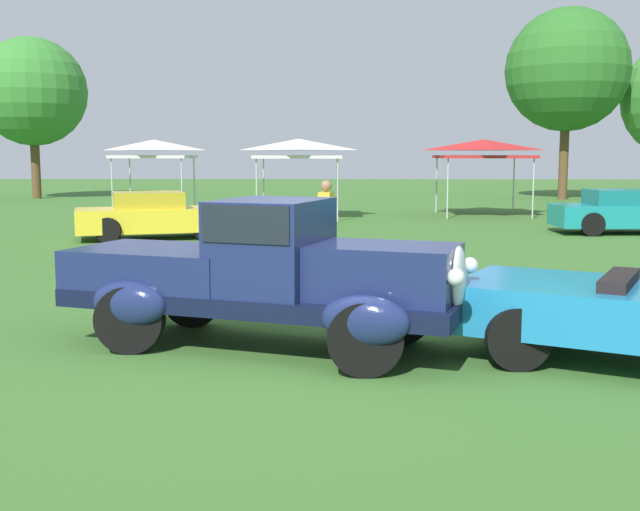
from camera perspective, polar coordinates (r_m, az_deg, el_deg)
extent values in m
plane|color=#386628|center=(8.72, -1.40, -7.23)|extent=(120.00, 120.00, 0.00)
cube|color=black|center=(8.94, -4.26, -3.20)|extent=(4.78, 2.83, 0.20)
cube|color=navy|center=(8.42, 4.23, -1.23)|extent=(1.95, 1.57, 0.60)
ellipsoid|color=silver|center=(8.24, 10.06, -1.66)|extent=(0.32, 0.54, 0.68)
cube|color=navy|center=(8.79, -3.56, 0.72)|extent=(1.47, 1.65, 1.04)
cube|color=black|center=(8.76, -3.57, 2.67)|extent=(1.39, 1.65, 0.40)
cube|color=navy|center=(9.48, -11.42, -0.88)|extent=(2.33, 1.97, 0.48)
ellipsoid|color=navy|center=(9.15, 5.86, -2.96)|extent=(0.99, 0.64, 0.52)
ellipsoid|color=navy|center=(7.79, 3.32, -4.78)|extent=(0.99, 0.64, 0.52)
ellipsoid|color=navy|center=(10.14, -9.28, -2.00)|extent=(0.99, 0.64, 0.52)
ellipsoid|color=navy|center=(8.92, -13.75, -3.41)|extent=(0.99, 0.64, 0.52)
sphere|color=silver|center=(8.65, 10.88, -0.71)|extent=(0.18, 0.18, 0.18)
sphere|color=silver|center=(7.79, 9.89, -1.58)|extent=(0.18, 0.18, 0.18)
cylinder|color=black|center=(9.19, 5.85, -4.06)|extent=(0.76, 0.24, 0.76)
cylinder|color=black|center=(7.83, 3.31, -6.07)|extent=(0.76, 0.24, 0.76)
cylinder|color=black|center=(10.17, -9.26, -3.00)|extent=(0.76, 0.24, 0.76)
cylinder|color=black|center=(8.96, -13.72, -4.54)|extent=(0.76, 0.24, 0.76)
cube|color=black|center=(8.79, 20.99, -2.20)|extent=(0.80, 1.20, 0.28)
cylinder|color=black|center=(9.76, 16.48, -3.95)|extent=(0.66, 0.20, 0.66)
cylinder|color=black|center=(8.28, 14.27, -5.89)|extent=(0.66, 0.20, 0.66)
cube|color=yellow|center=(20.89, -11.95, 2.60)|extent=(4.33, 2.80, 0.60)
cube|color=gold|center=(20.84, -12.43, 3.95)|extent=(2.11, 1.91, 0.44)
cylinder|color=black|center=(20.27, -8.37, 2.03)|extent=(0.64, 0.22, 0.64)
cylinder|color=black|center=(20.08, -15.18, 1.79)|extent=(0.64, 0.22, 0.64)
cube|color=teal|center=(23.36, 21.39, 2.74)|extent=(3.91, 1.72, 0.60)
cube|color=#146A6E|center=(23.28, 21.09, 3.98)|extent=(1.73, 1.46, 0.44)
cylinder|color=black|center=(22.25, 19.28, 2.17)|extent=(0.64, 0.22, 0.64)
cylinder|color=#7F7056|center=(15.39, 0.36, 0.82)|extent=(0.16, 0.16, 0.86)
cylinder|color=#7F7056|center=(15.59, 0.54, 0.90)|extent=(0.16, 0.16, 0.86)
cube|color=gold|center=(15.42, 0.45, 3.55)|extent=(0.33, 0.45, 0.60)
sphere|color=#936B4C|center=(15.40, 0.46, 5.11)|extent=(0.22, 0.22, 0.22)
cylinder|color=#B7B7BC|center=(29.88, -9.17, 5.09)|extent=(0.05, 0.05, 2.05)
cylinder|color=#B7B7BC|center=(27.50, -10.05, 4.87)|extent=(0.05, 0.05, 2.05)
cylinder|color=#B7B7BC|center=(30.40, -13.69, 5.01)|extent=(0.05, 0.05, 2.05)
cylinder|color=#B7B7BC|center=(28.06, -14.94, 4.78)|extent=(0.05, 0.05, 2.05)
cube|color=silver|center=(28.91, -12.02, 7.07)|extent=(2.70, 2.70, 0.10)
pyramid|color=silver|center=(28.92, -12.04, 7.91)|extent=(2.64, 2.64, 0.38)
cylinder|color=#B7B7BC|center=(28.16, 1.26, 5.04)|extent=(0.05, 0.05, 2.05)
cylinder|color=#B7B7BC|center=(25.51, 1.29, 4.79)|extent=(0.05, 0.05, 2.05)
cylinder|color=#B7B7BC|center=(28.27, -4.13, 5.03)|extent=(0.05, 0.05, 2.05)
cylinder|color=#B7B7BC|center=(25.63, -4.66, 4.78)|extent=(0.05, 0.05, 2.05)
cube|color=silver|center=(26.83, -1.57, 7.22)|extent=(2.94, 2.94, 0.10)
pyramid|color=silver|center=(26.84, -1.57, 8.11)|extent=(2.88, 2.88, 0.38)
cylinder|color=#B7B7BC|center=(30.24, 13.96, 4.99)|extent=(0.05, 0.05, 2.05)
cylinder|color=#B7B7BC|center=(27.43, 15.31, 4.71)|extent=(0.05, 0.05, 2.05)
cylinder|color=#B7B7BC|center=(29.72, 8.50, 5.09)|extent=(0.05, 0.05, 2.05)
cylinder|color=#B7B7BC|center=(26.86, 9.31, 4.83)|extent=(0.05, 0.05, 2.05)
cube|color=red|center=(28.50, 11.83, 7.08)|extent=(3.21, 3.21, 0.10)
pyramid|color=red|center=(28.50, 11.85, 7.92)|extent=(3.15, 3.15, 0.38)
cylinder|color=brown|center=(41.33, -20.07, 6.56)|extent=(0.44, 0.44, 3.77)
sphere|color=#337A2D|center=(41.44, -20.28, 11.17)|extent=(5.27, 5.27, 5.27)
cylinder|color=brown|center=(39.83, 17.39, 7.23)|extent=(0.44, 0.44, 4.58)
sphere|color=#286623|center=(40.02, 17.61, 12.81)|extent=(5.84, 5.84, 5.84)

